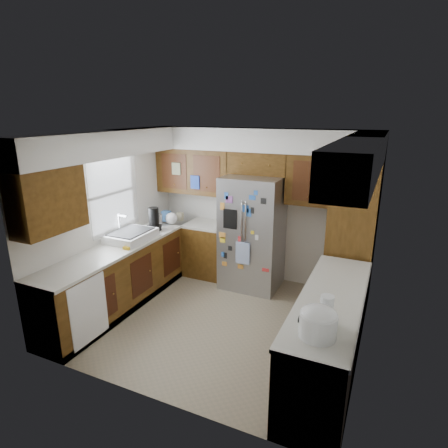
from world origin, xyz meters
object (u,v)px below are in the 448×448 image
(paper_towel, at_px, (326,310))
(fridge, at_px, (252,233))
(pantry, at_px, (352,236))
(rice_cooker, at_px, (318,321))

(paper_towel, bearing_deg, fridge, 124.49)
(pantry, bearing_deg, fridge, 177.94)
(pantry, xyz_separation_m, fridge, (-1.50, 0.05, -0.17))
(fridge, bearing_deg, rice_cooker, -58.65)
(rice_cooker, relative_size, paper_towel, 1.21)
(rice_cooker, distance_m, paper_towel, 0.24)
(fridge, xyz_separation_m, rice_cooker, (1.50, -2.46, 0.17))
(fridge, relative_size, rice_cooker, 5.52)
(pantry, height_order, fridge, pantry)
(rice_cooker, xyz_separation_m, paper_towel, (0.03, 0.24, -0.01))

